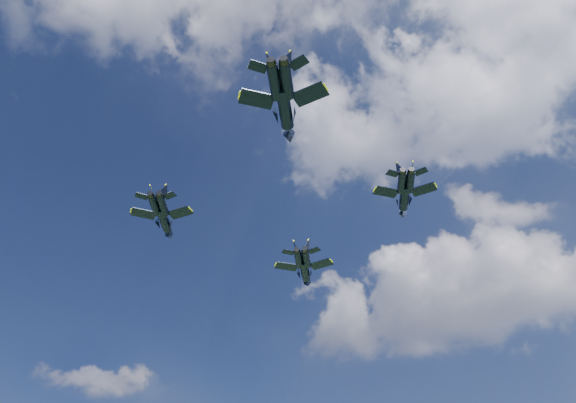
# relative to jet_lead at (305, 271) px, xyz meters

# --- Properties ---
(jet_lead) EXTENTS (10.77, 14.93, 3.54)m
(jet_lead) POSITION_rel_jet_lead_xyz_m (0.00, 0.00, 0.00)
(jet_lead) COLOR black
(jet_left) EXTENTS (10.35, 14.06, 3.39)m
(jet_left) POSITION_rel_jet_lead_xyz_m (-14.14, -25.92, 0.76)
(jet_left) COLOR black
(jet_right) EXTENTS (10.10, 13.91, 3.31)m
(jet_right) POSITION_rel_jet_lead_xyz_m (24.21, -9.30, 2.22)
(jet_right) COLOR black
(jet_slot) EXTENTS (12.35, 17.07, 4.06)m
(jet_slot) POSITION_rel_jet_lead_xyz_m (15.78, -35.63, 3.58)
(jet_slot) COLOR black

